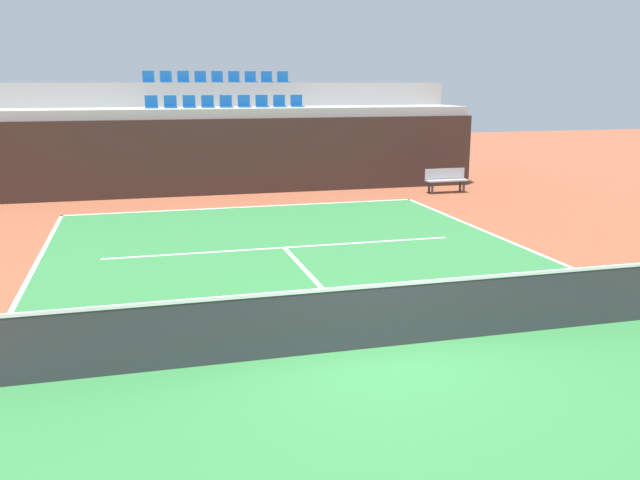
% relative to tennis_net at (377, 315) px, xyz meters
% --- Properties ---
extents(ground_plane, '(80.00, 80.00, 0.00)m').
position_rel_tennis_net_xyz_m(ground_plane, '(0.00, 0.00, -0.51)').
color(ground_plane, brown).
extents(court_surface, '(11.00, 24.00, 0.01)m').
position_rel_tennis_net_xyz_m(court_surface, '(0.00, 0.00, -0.50)').
color(court_surface, '#2D7238').
rests_on(court_surface, ground_plane).
extents(baseline_far, '(11.00, 0.10, 0.00)m').
position_rel_tennis_net_xyz_m(baseline_far, '(0.00, 11.95, -0.50)').
color(baseline_far, white).
rests_on(baseline_far, court_surface).
extents(service_line_far, '(8.26, 0.10, 0.00)m').
position_rel_tennis_net_xyz_m(service_line_far, '(0.00, 6.40, -0.50)').
color(service_line_far, white).
rests_on(service_line_far, court_surface).
extents(centre_service_line, '(0.10, 6.40, 0.00)m').
position_rel_tennis_net_xyz_m(centre_service_line, '(0.00, 3.20, -0.50)').
color(centre_service_line, white).
rests_on(centre_service_line, court_surface).
extents(back_wall, '(17.89, 0.30, 2.60)m').
position_rel_tennis_net_xyz_m(back_wall, '(0.00, 14.69, 0.79)').
color(back_wall, black).
rests_on(back_wall, ground_plane).
extents(stands_tier_lower, '(17.89, 2.40, 2.93)m').
position_rel_tennis_net_xyz_m(stands_tier_lower, '(0.00, 16.04, 0.96)').
color(stands_tier_lower, '#9E9E99').
rests_on(stands_tier_lower, ground_plane).
extents(stands_tier_upper, '(17.89, 2.40, 3.81)m').
position_rel_tennis_net_xyz_m(stands_tier_upper, '(0.00, 18.44, 1.39)').
color(stands_tier_upper, '#9E9E99').
rests_on(stands_tier_upper, ground_plane).
extents(seating_row_lower, '(5.68, 0.44, 0.44)m').
position_rel_tennis_net_xyz_m(seating_row_lower, '(0.00, 16.14, 2.54)').
color(seating_row_lower, '#145193').
rests_on(seating_row_lower, stands_tier_lower).
extents(seating_row_upper, '(5.68, 0.44, 0.44)m').
position_rel_tennis_net_xyz_m(seating_row_upper, '(0.00, 18.54, 3.42)').
color(seating_row_upper, '#145193').
rests_on(seating_row_upper, stands_tier_upper).
extents(tennis_net, '(11.08, 0.08, 1.07)m').
position_rel_tennis_net_xyz_m(tennis_net, '(0.00, 0.00, 0.00)').
color(tennis_net, black).
rests_on(tennis_net, court_surface).
extents(player_bench, '(1.50, 0.40, 0.85)m').
position_rel_tennis_net_xyz_m(player_bench, '(7.25, 12.99, -0.00)').
color(player_bench, '#99999E').
rests_on(player_bench, ground_plane).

